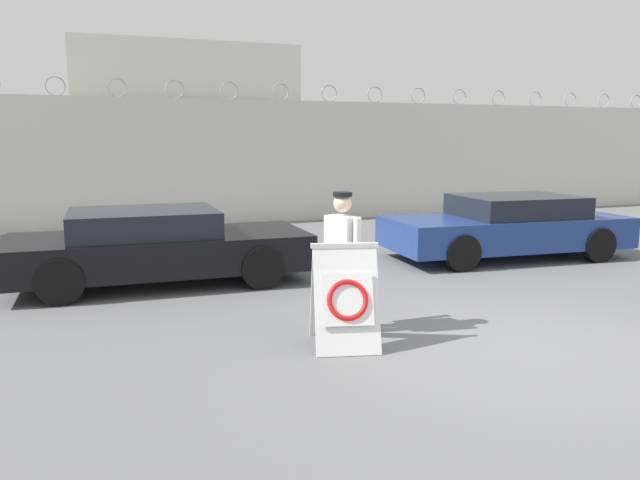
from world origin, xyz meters
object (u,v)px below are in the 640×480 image
object	(u,v)px
security_guard	(342,256)
parked_car_front_coupe	(156,246)
barricade_sign	(345,296)
parked_car_rear_sedan	(507,226)

from	to	relation	value
security_guard	parked_car_front_coupe	bearing A→B (deg)	9.34
barricade_sign	parked_car_front_coupe	xyz separation A→B (m)	(-1.60, 3.85, 0.03)
parked_car_front_coupe	parked_car_rear_sedan	size ratio (longest dim) A/B	0.99
barricade_sign	parked_car_front_coupe	distance (m)	4.17
barricade_sign	security_guard	size ratio (longest dim) A/B	0.69
barricade_sign	security_guard	distance (m)	0.65
security_guard	parked_car_rear_sedan	size ratio (longest dim) A/B	0.35
parked_car_front_coupe	parked_car_rear_sedan	distance (m)	6.56
barricade_sign	security_guard	xyz separation A→B (m)	(0.18, 0.52, 0.34)
barricade_sign	parked_car_rear_sedan	bearing A→B (deg)	51.21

